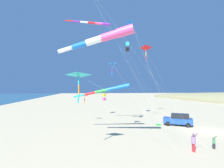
{
  "coord_description": "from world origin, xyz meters",
  "views": [
    {
      "loc": [
        17.97,
        18.45,
        5.57
      ],
      "look_at": [
        12.77,
        -4.56,
        6.52
      ],
      "focal_mm": 25.65,
      "sensor_mm": 36.0,
      "label": 1
    }
  ],
  "objects_px": {
    "parked_car": "(178,119)",
    "kite_delta_purple_drifting": "(146,48)",
    "kite_delta_long_streamer_left": "(85,95)",
    "kite_box_small_distant": "(104,97)",
    "cooler_box": "(159,124)",
    "kite_windsock_magenta_far_left": "(105,37)",
    "kite_windsock_green_low_center": "(94,23)",
    "kite_delta_white_trailing": "(130,23)",
    "person_adult_flyer": "(194,141)",
    "person_child_green_jacket": "(214,142)",
    "kite_delta_red_high_left": "(79,75)",
    "kite_windsock_striped_overhead": "(109,89)",
    "kite_delta_checkered_midright": "(113,63)",
    "kite_box_black_fish_shape": "(127,47)"
  },
  "relations": [
    {
      "from": "parked_car",
      "to": "kite_delta_purple_drifting",
      "type": "bearing_deg",
      "value": -87.3
    },
    {
      "from": "cooler_box",
      "to": "kite_windsock_striped_overhead",
      "type": "height_order",
      "value": "kite_windsock_striped_overhead"
    },
    {
      "from": "kite_delta_red_high_left",
      "to": "kite_windsock_magenta_far_left",
      "type": "distance_m",
      "value": 4.25
    },
    {
      "from": "kite_delta_purple_drifting",
      "to": "kite_windsock_green_low_center",
      "type": "distance_m",
      "value": 17.09
    },
    {
      "from": "kite_delta_red_high_left",
      "to": "kite_box_small_distant",
      "type": "xyz_separation_m",
      "value": [
        -6.2,
        -22.05,
        -2.92
      ]
    },
    {
      "from": "parked_car",
      "to": "kite_delta_purple_drifting",
      "type": "xyz_separation_m",
      "value": [
        0.51,
        -10.71,
        14.24
      ]
    },
    {
      "from": "kite_delta_purple_drifting",
      "to": "kite_delta_white_trailing",
      "type": "height_order",
      "value": "kite_delta_white_trailing"
    },
    {
      "from": "kite_windsock_magenta_far_left",
      "to": "kite_delta_white_trailing",
      "type": "bearing_deg",
      "value": -121.86
    },
    {
      "from": "kite_delta_white_trailing",
      "to": "kite_box_small_distant",
      "type": "bearing_deg",
      "value": -81.62
    },
    {
      "from": "kite_windsock_green_low_center",
      "to": "kite_delta_long_streamer_left",
      "type": "xyz_separation_m",
      "value": [
        0.87,
        -6.06,
        -10.39
      ]
    },
    {
      "from": "cooler_box",
      "to": "kite_windsock_magenta_far_left",
      "type": "distance_m",
      "value": 17.04
    },
    {
      "from": "person_adult_flyer",
      "to": "person_child_green_jacket",
      "type": "distance_m",
      "value": 2.43
    },
    {
      "from": "person_child_green_jacket",
      "to": "kite_delta_purple_drifting",
      "type": "bearing_deg",
      "value": -97.13
    },
    {
      "from": "kite_delta_red_high_left",
      "to": "person_child_green_jacket",
      "type": "bearing_deg",
      "value": 172.57
    },
    {
      "from": "kite_windsock_green_low_center",
      "to": "kite_box_black_fish_shape",
      "type": "bearing_deg",
      "value": -134.48
    },
    {
      "from": "kite_delta_long_streamer_left",
      "to": "kite_box_small_distant",
      "type": "distance_m",
      "value": 9.6
    },
    {
      "from": "kite_delta_checkered_midright",
      "to": "kite_windsock_magenta_far_left",
      "type": "xyz_separation_m",
      "value": [
        2.03,
        5.62,
        1.43
      ]
    },
    {
      "from": "kite_delta_red_high_left",
      "to": "kite_delta_long_streamer_left",
      "type": "distance_m",
      "value": 14.04
    },
    {
      "from": "cooler_box",
      "to": "kite_delta_white_trailing",
      "type": "relative_size",
      "value": 0.04
    },
    {
      "from": "person_child_green_jacket",
      "to": "kite_delta_purple_drifting",
      "type": "height_order",
      "value": "kite_delta_purple_drifting"
    },
    {
      "from": "kite_box_black_fish_shape",
      "to": "kite_box_small_distant",
      "type": "relative_size",
      "value": 1.03
    },
    {
      "from": "parked_car",
      "to": "kite_delta_purple_drifting",
      "type": "relative_size",
      "value": 0.29
    },
    {
      "from": "kite_delta_red_high_left",
      "to": "kite_box_black_fish_shape",
      "type": "xyz_separation_m",
      "value": [
        -9.67,
        -15.34,
        7.26
      ]
    },
    {
      "from": "kite_windsock_striped_overhead",
      "to": "kite_delta_purple_drifting",
      "type": "bearing_deg",
      "value": -132.28
    },
    {
      "from": "kite_delta_checkered_midright",
      "to": "kite_windsock_striped_overhead",
      "type": "bearing_deg",
      "value": -79.41
    },
    {
      "from": "kite_delta_long_streamer_left",
      "to": "person_adult_flyer",
      "type": "bearing_deg",
      "value": 119.69
    },
    {
      "from": "person_adult_flyer",
      "to": "kite_delta_purple_drifting",
      "type": "distance_m",
      "value": 25.56
    },
    {
      "from": "person_adult_flyer",
      "to": "kite_delta_white_trailing",
      "type": "distance_m",
      "value": 18.99
    },
    {
      "from": "parked_car",
      "to": "kite_windsock_green_low_center",
      "type": "bearing_deg",
      "value": 1.57
    },
    {
      "from": "person_child_green_jacket",
      "to": "kite_delta_red_high_left",
      "type": "xyz_separation_m",
      "value": [
        12.65,
        -1.65,
        6.26
      ]
    },
    {
      "from": "parked_car",
      "to": "kite_delta_purple_drifting",
      "type": "distance_m",
      "value": 17.83
    },
    {
      "from": "kite_delta_purple_drifting",
      "to": "kite_box_black_fish_shape",
      "type": "xyz_separation_m",
      "value": [
        5.54,
        3.47,
        -0.99
      ]
    },
    {
      "from": "kite_windsock_magenta_far_left",
      "to": "kite_delta_red_high_left",
      "type": "bearing_deg",
      "value": -3.43
    },
    {
      "from": "cooler_box",
      "to": "person_adult_flyer",
      "type": "relative_size",
      "value": 0.35
    },
    {
      "from": "parked_car",
      "to": "kite_delta_red_high_left",
      "type": "distance_m",
      "value": 18.67
    },
    {
      "from": "kite_delta_checkered_midright",
      "to": "kite_box_small_distant",
      "type": "relative_size",
      "value": 0.63
    },
    {
      "from": "cooler_box",
      "to": "kite_delta_white_trailing",
      "type": "height_order",
      "value": "kite_delta_white_trailing"
    },
    {
      "from": "kite_delta_white_trailing",
      "to": "kite_delta_purple_drifting",
      "type": "bearing_deg",
      "value": -126.26
    },
    {
      "from": "kite_windsock_green_low_center",
      "to": "kite_windsock_striped_overhead",
      "type": "bearing_deg",
      "value": 151.02
    },
    {
      "from": "parked_car",
      "to": "kite_windsock_green_low_center",
      "type": "height_order",
      "value": "kite_windsock_green_low_center"
    },
    {
      "from": "kite_windsock_green_low_center",
      "to": "kite_delta_long_streamer_left",
      "type": "distance_m",
      "value": 12.06
    },
    {
      "from": "kite_delta_checkered_midright",
      "to": "kite_windsock_green_low_center",
      "type": "height_order",
      "value": "kite_windsock_green_low_center"
    },
    {
      "from": "kite_delta_long_streamer_left",
      "to": "kite_windsock_magenta_far_left",
      "type": "relative_size",
      "value": 0.79
    },
    {
      "from": "kite_delta_long_streamer_left",
      "to": "kite_box_small_distant",
      "type": "bearing_deg",
      "value": -120.58
    },
    {
      "from": "kite_windsock_green_low_center",
      "to": "kite_box_small_distant",
      "type": "relative_size",
      "value": 1.07
    },
    {
      "from": "cooler_box",
      "to": "kite_windsock_striped_overhead",
      "type": "relative_size",
      "value": 0.05
    },
    {
      "from": "parked_car",
      "to": "person_adult_flyer",
      "type": "bearing_deg",
      "value": 61.19
    },
    {
      "from": "parked_car",
      "to": "kite_windsock_striped_overhead",
      "type": "relative_size",
      "value": 0.36
    },
    {
      "from": "person_adult_flyer",
      "to": "kite_delta_red_high_left",
      "type": "height_order",
      "value": "kite_delta_red_high_left"
    },
    {
      "from": "kite_delta_red_high_left",
      "to": "kite_windsock_striped_overhead",
      "type": "xyz_separation_m",
      "value": [
        -4.15,
        -6.65,
        -1.25
      ]
    }
  ]
}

